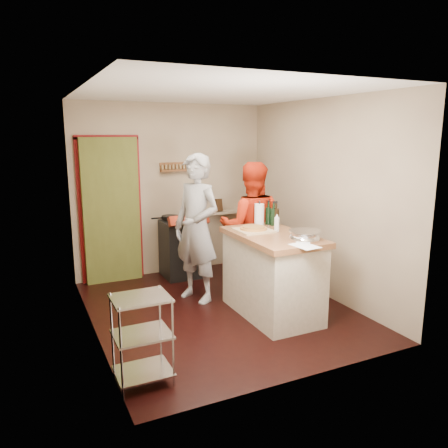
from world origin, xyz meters
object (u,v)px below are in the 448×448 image
(stove, at_px, (183,247))
(person_stripe, at_px, (197,228))
(wire_shelving, at_px, (142,335))
(person_red, at_px, (251,227))
(island, at_px, (272,273))

(stove, height_order, person_stripe, person_stripe)
(wire_shelving, relative_size, person_red, 0.45)
(stove, relative_size, wire_shelving, 1.26)
(wire_shelving, height_order, island, island)
(person_red, bearing_deg, person_stripe, 28.50)
(person_stripe, height_order, person_red, person_stripe)
(island, bearing_deg, person_stripe, 126.84)
(stove, xyz_separation_m, island, (0.47, -1.83, 0.07))
(wire_shelving, distance_m, island, 1.97)
(wire_shelving, relative_size, person_stripe, 0.42)
(stove, distance_m, wire_shelving, 2.94)
(wire_shelving, height_order, person_red, person_red)
(stove, height_order, island, island)
(person_stripe, bearing_deg, person_red, 67.21)
(person_stripe, bearing_deg, wire_shelving, -61.45)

